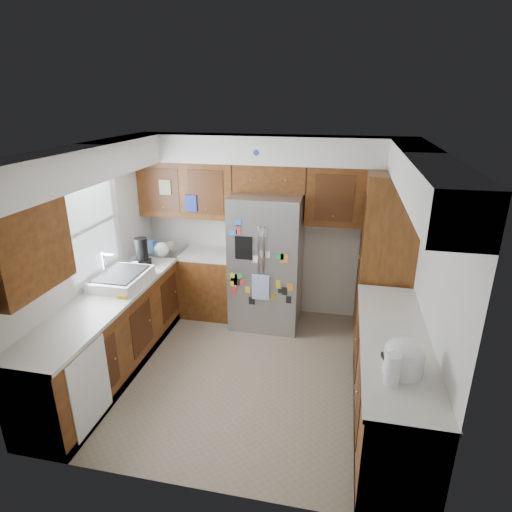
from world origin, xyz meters
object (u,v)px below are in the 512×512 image
at_px(pantry, 385,259).
at_px(rice_cooker, 404,356).
at_px(paper_towel, 393,370).
at_px(fridge, 267,261).

relative_size(pantry, rice_cooker, 6.68).
distance_m(pantry, rice_cooker, 2.14).
xyz_separation_m(rice_cooker, paper_towel, (-0.10, -0.17, -0.02)).
bearing_deg(rice_cooker, fridge, 124.39).
height_order(fridge, rice_cooker, fridge).
bearing_deg(rice_cooker, pantry, 89.99).
xyz_separation_m(fridge, rice_cooker, (1.50, -2.19, 0.16)).
xyz_separation_m(pantry, paper_towel, (-0.10, -2.31, -0.03)).
distance_m(fridge, paper_towel, 2.75).
bearing_deg(fridge, rice_cooker, -55.61).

